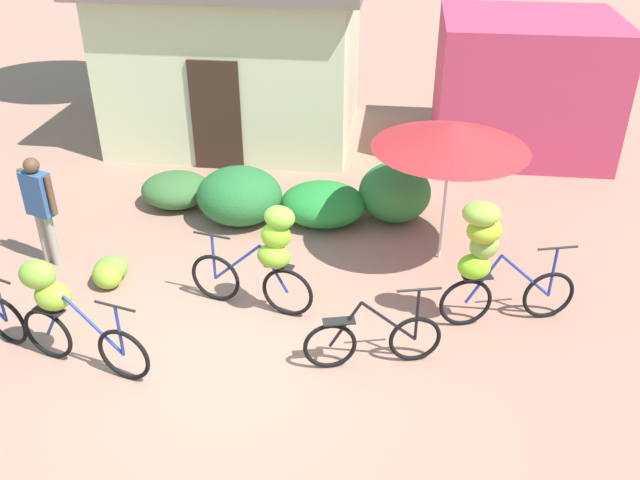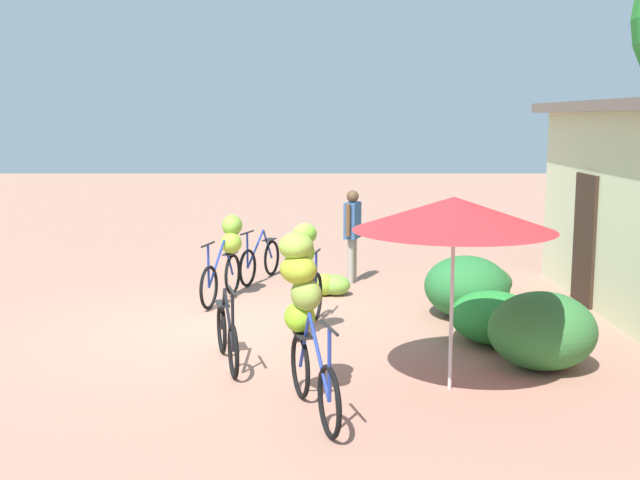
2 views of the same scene
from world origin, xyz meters
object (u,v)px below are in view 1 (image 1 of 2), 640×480
at_px(bicycle_by_shop, 373,340).
at_px(banana_pile_on_ground, 109,272).
at_px(bicycle_center_loaded, 268,253).
at_px(bicycle_near_pile, 59,306).
at_px(market_umbrella, 451,136).
at_px(person_vendor, 39,201).
at_px(shop_pink, 523,84).
at_px(building_low, 237,58).
at_px(bicycle_rightmost, 488,253).

distance_m(bicycle_by_shop, banana_pile_on_ground, 3.85).
bearing_deg(bicycle_center_loaded, bicycle_near_pile, -149.32).
relative_size(market_umbrella, banana_pile_on_ground, 2.77).
xyz_separation_m(banana_pile_on_ground, person_vendor, (-1.02, 0.40, 0.81)).
distance_m(market_umbrella, person_vendor, 5.62).
relative_size(shop_pink, banana_pile_on_ground, 4.21).
distance_m(building_low, shop_pink, 5.54).
distance_m(shop_pink, bicycle_center_loaded, 7.14).
xyz_separation_m(shop_pink, banana_pile_on_ground, (-6.06, -5.67, -1.08)).
height_order(bicycle_near_pile, bicycle_center_loaded, bicycle_center_loaded).
bearing_deg(person_vendor, shop_pink, 36.64).
relative_size(bicycle_near_pile, bicycle_center_loaded, 1.00).
height_order(building_low, banana_pile_on_ground, building_low).
relative_size(market_umbrella, person_vendor, 1.30).
bearing_deg(bicycle_by_shop, bicycle_center_loaded, 147.33).
height_order(bicycle_center_loaded, banana_pile_on_ground, bicycle_center_loaded).
bearing_deg(shop_pink, market_umbrella, -109.71).
bearing_deg(bicycle_rightmost, bicycle_center_loaded, -179.14).
bearing_deg(bicycle_rightmost, banana_pile_on_ground, 176.11).
xyz_separation_m(building_low, market_umbrella, (3.93, -4.45, 0.31)).
xyz_separation_m(bicycle_by_shop, person_vendor, (-4.66, 1.64, 0.64)).
relative_size(shop_pink, bicycle_center_loaded, 1.94).
bearing_deg(building_low, bicycle_near_pile, -92.76).
height_order(bicycle_by_shop, person_vendor, person_vendor).
relative_size(building_low, person_vendor, 3.12).
relative_size(bicycle_rightmost, banana_pile_on_ground, 2.27).
relative_size(bicycle_near_pile, banana_pile_on_ground, 2.18).
distance_m(bicycle_near_pile, bicycle_by_shop, 3.50).
bearing_deg(bicycle_by_shop, banana_pile_on_ground, 161.15).
relative_size(bicycle_near_pile, person_vendor, 1.03).
bearing_deg(bicycle_rightmost, building_low, 126.09).
relative_size(shop_pink, market_umbrella, 1.52).
bearing_deg(person_vendor, market_umbrella, 8.42).
distance_m(market_umbrella, bicycle_rightmost, 1.81).
height_order(building_low, bicycle_rightmost, building_low).
bearing_deg(building_low, shop_pink, 0.09).
xyz_separation_m(bicycle_rightmost, banana_pile_on_ground, (-4.90, 0.33, -0.87)).
xyz_separation_m(building_low, bicycle_center_loaded, (1.75, -6.03, -0.70)).
xyz_separation_m(shop_pink, bicycle_center_loaded, (-3.78, -6.04, -0.38)).
bearing_deg(bicycle_center_loaded, person_vendor, 166.83).
relative_size(building_low, banana_pile_on_ground, 6.63).
relative_size(shop_pink, bicycle_near_pile, 1.93).
bearing_deg(shop_pink, bicycle_by_shop, -109.32).
distance_m(bicycle_near_pile, bicycle_rightmost, 4.90).
height_order(bicycle_center_loaded, bicycle_rightmost, bicycle_rightmost).
distance_m(shop_pink, banana_pile_on_ground, 8.37).
distance_m(market_umbrella, bicycle_by_shop, 3.01).
height_order(market_umbrella, bicycle_center_loaded, market_umbrella).
xyz_separation_m(building_low, shop_pink, (5.53, 0.01, -0.32)).
height_order(bicycle_center_loaded, bicycle_by_shop, bicycle_center_loaded).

